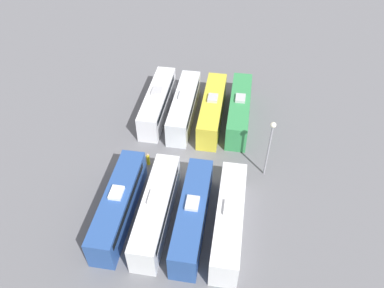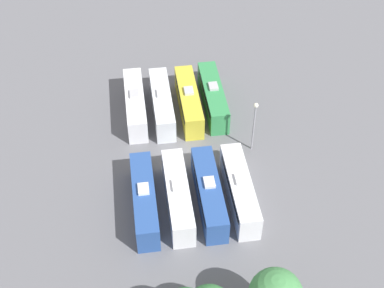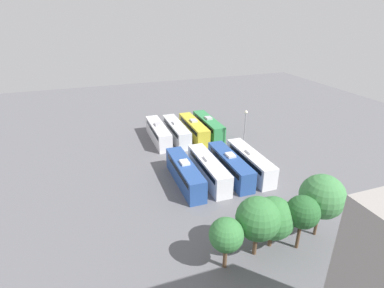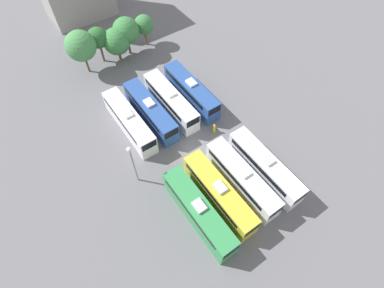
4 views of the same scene
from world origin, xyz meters
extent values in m
plane|color=slate|center=(0.00, 0.00, 0.00)|extent=(120.07, 120.07, 0.00)
cube|color=#338C4C|center=(-5.22, -8.57, 1.68)|extent=(2.46, 11.79, 3.37)
cube|color=black|center=(-5.22, -8.27, 2.65)|extent=(2.50, 10.02, 0.74)
cube|color=black|center=(-5.22, -14.45, 2.63)|extent=(2.17, 0.08, 1.18)
cube|color=#B2B2B7|center=(-5.22, -8.57, 3.54)|extent=(1.20, 1.60, 0.35)
cube|color=gold|center=(-1.83, -8.07, 1.68)|extent=(2.46, 11.79, 3.37)
cube|color=black|center=(-1.83, -7.77, 2.65)|extent=(2.50, 10.02, 0.74)
cube|color=black|center=(-1.83, -13.95, 2.63)|extent=(2.17, 0.08, 1.18)
cube|color=#B2B2B7|center=(-1.83, -8.07, 3.54)|extent=(1.20, 1.60, 0.35)
cube|color=silver|center=(1.80, -8.07, 1.68)|extent=(2.46, 11.79, 3.37)
cube|color=black|center=(1.80, -7.78, 2.65)|extent=(2.50, 10.02, 0.74)
cube|color=black|center=(1.80, -13.95, 2.63)|extent=(2.17, 0.08, 1.18)
cube|color=silver|center=(1.80, -8.07, 3.54)|extent=(1.20, 1.60, 0.35)
cube|color=silver|center=(5.35, -8.45, 1.68)|extent=(2.46, 11.79, 3.37)
cube|color=black|center=(5.35, -8.15, 2.65)|extent=(2.50, 10.02, 0.74)
cube|color=black|center=(5.35, -14.33, 2.63)|extent=(2.17, 0.08, 1.18)
cube|color=#B2B2B7|center=(5.35, -8.45, 3.54)|extent=(1.20, 1.60, 0.35)
cube|color=silver|center=(-5.42, 8.31, 1.68)|extent=(2.46, 11.79, 3.37)
cube|color=black|center=(-5.42, 8.61, 2.65)|extent=(2.50, 10.02, 0.74)
cube|color=black|center=(-5.42, 2.43, 2.63)|extent=(2.17, 0.08, 1.18)
cube|color=white|center=(-5.42, 8.31, 3.54)|extent=(1.20, 1.60, 0.35)
cube|color=#284C93|center=(-1.91, 8.32, 1.68)|extent=(2.46, 11.79, 3.37)
cube|color=black|center=(-1.91, 8.61, 2.65)|extent=(2.50, 10.02, 0.74)
cube|color=black|center=(-1.91, 2.44, 2.63)|extent=(2.17, 0.08, 1.18)
cube|color=silver|center=(-1.91, 8.32, 3.54)|extent=(1.20, 1.60, 0.35)
cube|color=silver|center=(1.63, 8.25, 1.68)|extent=(2.46, 11.79, 3.37)
cube|color=black|center=(1.63, 8.54, 2.65)|extent=(2.50, 10.02, 0.74)
cube|color=black|center=(1.63, 2.36, 2.63)|extent=(2.17, 0.08, 1.18)
cube|color=white|center=(1.63, 8.25, 3.54)|extent=(1.20, 1.60, 0.35)
cube|color=#284C93|center=(5.39, 8.26, 1.68)|extent=(2.46, 11.79, 3.37)
cube|color=black|center=(5.39, 8.55, 2.65)|extent=(2.50, 10.02, 0.74)
cube|color=black|center=(5.39, 2.37, 2.63)|extent=(2.17, 0.08, 1.18)
cube|color=white|center=(5.39, 8.26, 3.54)|extent=(1.20, 1.60, 0.35)
cylinder|color=gold|center=(4.37, 0.92, 0.71)|extent=(0.36, 0.36, 1.42)
sphere|color=tan|center=(4.37, 0.92, 1.54)|extent=(0.24, 0.24, 0.24)
cylinder|color=gray|center=(-8.72, 0.26, 3.48)|extent=(0.20, 0.20, 6.95)
sphere|color=#EAE5C6|center=(-8.72, 0.26, 7.13)|extent=(0.60, 0.60, 0.60)
cylinder|color=brown|center=(-5.28, 23.74, 1.73)|extent=(0.35, 0.35, 3.46)
sphere|color=#428447|center=(-5.28, 23.74, 5.19)|extent=(4.93, 4.93, 4.93)
cylinder|color=brown|center=(-1.99, 24.81, 1.75)|extent=(0.36, 0.36, 3.50)
sphere|color=#28602D|center=(-1.99, 24.81, 4.72)|extent=(3.50, 3.50, 3.50)
cylinder|color=brown|center=(0.59, 23.54, 1.05)|extent=(0.45, 0.45, 2.10)
sphere|color=#387A3D|center=(0.59, 23.54, 3.70)|extent=(4.58, 4.58, 4.58)
cylinder|color=brown|center=(2.83, 24.07, 1.50)|extent=(0.44, 0.44, 3.00)
sphere|color=#387A3D|center=(2.83, 24.07, 4.59)|extent=(4.54, 4.54, 4.54)
cylinder|color=brown|center=(6.55, 24.61, 1.44)|extent=(0.42, 0.42, 2.88)
sphere|color=#387A3D|center=(6.55, 24.61, 4.07)|extent=(3.40, 3.40, 3.40)
camera|label=1|loc=(-5.24, 29.26, 31.21)|focal=35.00mm
camera|label=2|loc=(5.47, 47.03, 47.67)|focal=50.00mm
camera|label=3|loc=(17.12, 44.73, 23.76)|focal=28.00mm
camera|label=4|loc=(-13.71, -19.33, 35.06)|focal=28.00mm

